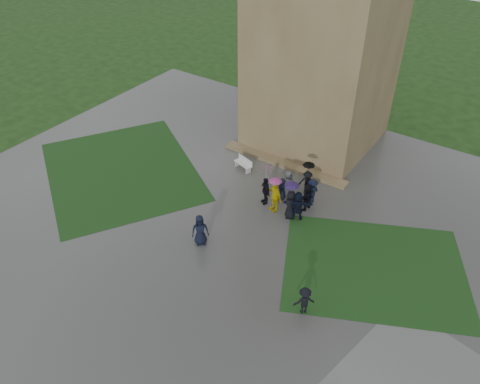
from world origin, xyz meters
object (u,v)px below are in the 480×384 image
Objects in this scene: bench at (244,164)px; pedestrian_near at (304,301)px; pedestrian_mid at (200,230)px; tower at (328,11)px.

pedestrian_near is (8.79, -8.19, 0.34)m from bench.
pedestrian_near is at bearing -50.98° from pedestrian_mid.
pedestrian_near reaches higher than bench.
tower reaches higher than pedestrian_mid.
tower is at bearing -109.19° from pedestrian_near.
tower is at bearing 90.03° from bench.
pedestrian_mid reaches higher than bench.
bench is 12.02m from pedestrian_near.
pedestrian_mid is 6.81m from pedestrian_near.
pedestrian_near is (6.81, -14.48, -8.22)m from tower.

